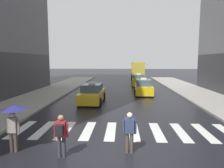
{
  "coord_description": "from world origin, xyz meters",
  "views": [
    {
      "loc": [
        -0.01,
        -7.06,
        3.67
      ],
      "look_at": [
        -0.8,
        8.0,
        1.88
      ],
      "focal_mm": 31.96,
      "sensor_mm": 36.0,
      "label": 1
    }
  ],
  "objects_px": {
    "pedestrian_with_umbrella": "(14,115)",
    "pedestrian_plain_coat": "(130,130)",
    "taxi_second": "(143,87)",
    "pedestrian_with_backpack": "(61,133)",
    "taxi_lead": "(92,94)",
    "box_truck": "(138,70)",
    "taxi_third": "(138,81)"
  },
  "relations": [
    {
      "from": "taxi_lead",
      "to": "pedestrian_with_umbrella",
      "type": "distance_m",
      "value": 9.91
    },
    {
      "from": "pedestrian_with_backpack",
      "to": "taxi_third",
      "type": "bearing_deg",
      "value": 78.18
    },
    {
      "from": "box_truck",
      "to": "pedestrian_with_umbrella",
      "type": "distance_m",
      "value": 31.51
    },
    {
      "from": "taxi_third",
      "to": "pedestrian_with_umbrella",
      "type": "relative_size",
      "value": 2.38
    },
    {
      "from": "taxi_lead",
      "to": "pedestrian_plain_coat",
      "type": "relative_size",
      "value": 2.78
    },
    {
      "from": "taxi_second",
      "to": "box_truck",
      "type": "xyz_separation_m",
      "value": [
        0.58,
        16.43,
        1.13
      ]
    },
    {
      "from": "pedestrian_with_umbrella",
      "to": "pedestrian_with_backpack",
      "type": "height_order",
      "value": "pedestrian_with_umbrella"
    },
    {
      "from": "pedestrian_plain_coat",
      "to": "taxi_second",
      "type": "bearing_deg",
      "value": 81.95
    },
    {
      "from": "taxi_second",
      "to": "pedestrian_with_backpack",
      "type": "bearing_deg",
      "value": -107.37
    },
    {
      "from": "taxi_second",
      "to": "pedestrian_with_backpack",
      "type": "relative_size",
      "value": 2.78
    },
    {
      "from": "taxi_lead",
      "to": "pedestrian_with_backpack",
      "type": "height_order",
      "value": "taxi_lead"
    },
    {
      "from": "pedestrian_with_backpack",
      "to": "taxi_second",
      "type": "bearing_deg",
      "value": 72.63
    },
    {
      "from": "taxi_lead",
      "to": "taxi_second",
      "type": "relative_size",
      "value": 1.0
    },
    {
      "from": "taxi_second",
      "to": "taxi_third",
      "type": "bearing_deg",
      "value": 89.43
    },
    {
      "from": "box_truck",
      "to": "pedestrian_with_backpack",
      "type": "height_order",
      "value": "box_truck"
    },
    {
      "from": "pedestrian_with_backpack",
      "to": "pedestrian_plain_coat",
      "type": "height_order",
      "value": "same"
    },
    {
      "from": "taxi_third",
      "to": "pedestrian_with_backpack",
      "type": "xyz_separation_m",
      "value": [
        -4.65,
        -22.23,
        0.25
      ]
    },
    {
      "from": "pedestrian_with_backpack",
      "to": "taxi_lead",
      "type": "bearing_deg",
      "value": 91.99
    },
    {
      "from": "box_truck",
      "to": "taxi_third",
      "type": "bearing_deg",
      "value": -93.28
    },
    {
      "from": "taxi_lead",
      "to": "box_truck",
      "type": "height_order",
      "value": "box_truck"
    },
    {
      "from": "pedestrian_with_umbrella",
      "to": "pedestrian_plain_coat",
      "type": "xyz_separation_m",
      "value": [
        4.56,
        0.16,
        -0.58
      ]
    },
    {
      "from": "box_truck",
      "to": "pedestrian_with_backpack",
      "type": "xyz_separation_m",
      "value": [
        -5.16,
        -31.06,
        -0.88
      ]
    },
    {
      "from": "taxi_lead",
      "to": "taxi_third",
      "type": "relative_size",
      "value": 0.99
    },
    {
      "from": "taxi_second",
      "to": "pedestrian_with_umbrella",
      "type": "relative_size",
      "value": 2.37
    },
    {
      "from": "taxi_second",
      "to": "pedestrian_with_backpack",
      "type": "xyz_separation_m",
      "value": [
        -4.57,
        -14.62,
        0.25
      ]
    },
    {
      "from": "taxi_third",
      "to": "box_truck",
      "type": "relative_size",
      "value": 0.61
    },
    {
      "from": "taxi_third",
      "to": "box_truck",
      "type": "distance_m",
      "value": 8.91
    },
    {
      "from": "pedestrian_with_umbrella",
      "to": "pedestrian_plain_coat",
      "type": "height_order",
      "value": "pedestrian_with_umbrella"
    },
    {
      "from": "taxi_third",
      "to": "pedestrian_plain_coat",
      "type": "distance_m",
      "value": 21.81
    },
    {
      "from": "taxi_second",
      "to": "pedestrian_with_umbrella",
      "type": "xyz_separation_m",
      "value": [
        -6.56,
        -14.26,
        0.79
      ]
    },
    {
      "from": "taxi_lead",
      "to": "box_truck",
      "type": "xyz_separation_m",
      "value": [
        5.51,
        20.95,
        1.13
      ]
    },
    {
      "from": "box_truck",
      "to": "pedestrian_plain_coat",
      "type": "relative_size",
      "value": 4.6
    }
  ]
}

